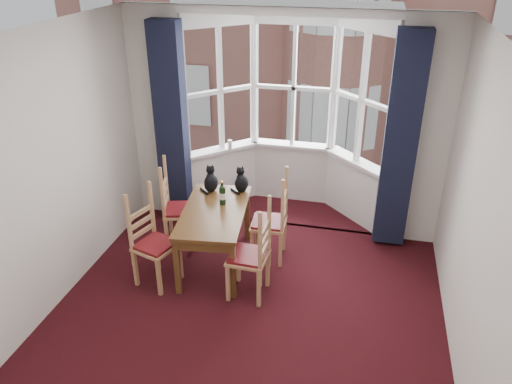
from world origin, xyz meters
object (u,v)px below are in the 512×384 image
(chair_right_far, at_px, (276,224))
(chair_left_near, at_px, (150,244))
(dining_table, at_px, (214,217))
(wine_bottle, at_px, (222,194))
(cat_right, at_px, (241,182))
(cat_left, at_px, (211,181))
(chair_left_far, at_px, (174,211))
(chair_right_near, at_px, (256,258))
(candle_tall, at_px, (230,145))

(chair_right_far, bearing_deg, chair_left_near, -149.81)
(dining_table, height_order, wine_bottle, wine_bottle)
(chair_left_near, relative_size, cat_right, 2.97)
(chair_right_far, relative_size, wine_bottle, 3.16)
(chair_left_near, distance_m, cat_left, 1.09)
(chair_left_far, xyz_separation_m, cat_left, (0.45, 0.17, 0.37))
(cat_right, bearing_deg, chair_right_near, -67.30)
(wine_bottle, bearing_deg, chair_left_near, -136.49)
(chair_right_near, bearing_deg, cat_right, 112.70)
(cat_right, distance_m, wine_bottle, 0.40)
(chair_right_far, bearing_deg, wine_bottle, -169.33)
(chair_left_near, height_order, chair_left_far, same)
(chair_left_near, height_order, cat_right, cat_right)
(candle_tall, bearing_deg, cat_left, -87.55)
(chair_left_far, relative_size, cat_right, 2.97)
(wine_bottle, xyz_separation_m, candle_tall, (-0.28, 1.31, 0.09))
(chair_left_near, relative_size, chair_right_near, 1.00)
(chair_right_far, relative_size, cat_right, 2.97)
(dining_table, height_order, chair_right_near, chair_right_near)
(chair_left_near, xyz_separation_m, candle_tall, (0.38, 1.94, 0.46))
(chair_right_near, height_order, wine_bottle, wine_bottle)
(chair_left_near, height_order, candle_tall, candle_tall)
(chair_left_far, xyz_separation_m, chair_right_far, (1.30, -0.02, 0.00))
(cat_left, xyz_separation_m, candle_tall, (-0.04, 1.01, 0.09))
(chair_left_near, height_order, cat_left, cat_left)
(cat_left, bearing_deg, chair_right_near, -50.04)
(dining_table, xyz_separation_m, chair_right_near, (0.61, -0.47, -0.15))
(chair_right_near, xyz_separation_m, wine_bottle, (-0.55, 0.63, 0.38))
(chair_right_near, xyz_separation_m, candle_tall, (-0.83, 1.95, 0.46))
(chair_left_far, xyz_separation_m, chair_right_near, (1.23, -0.77, 0.00))
(cat_right, relative_size, wine_bottle, 1.06)
(cat_left, height_order, candle_tall, cat_left)
(chair_left_far, distance_m, wine_bottle, 0.79)
(chair_right_near, relative_size, candle_tall, 7.02)
(cat_left, height_order, cat_right, cat_left)
(chair_left_far, height_order, cat_right, cat_right)
(dining_table, xyz_separation_m, chair_left_far, (-0.63, 0.30, -0.15))
(chair_left_far, relative_size, cat_left, 2.83)
(chair_left_near, height_order, chair_right_far, same)
(chair_left_far, bearing_deg, cat_right, 17.07)
(chair_left_far, distance_m, candle_tall, 1.33)
(chair_right_near, bearing_deg, chair_left_far, 148.04)
(chair_right_near, xyz_separation_m, chair_right_far, (0.07, 0.75, 0.00))
(chair_right_near, distance_m, candle_tall, 2.17)
(chair_left_far, height_order, wine_bottle, wine_bottle)
(chair_left_far, height_order, chair_right_far, same)
(dining_table, bearing_deg, chair_right_far, 22.49)
(chair_left_far, xyz_separation_m, wine_bottle, (0.68, -0.14, 0.38))
(dining_table, height_order, cat_left, cat_left)
(chair_left_near, bearing_deg, cat_right, 52.10)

